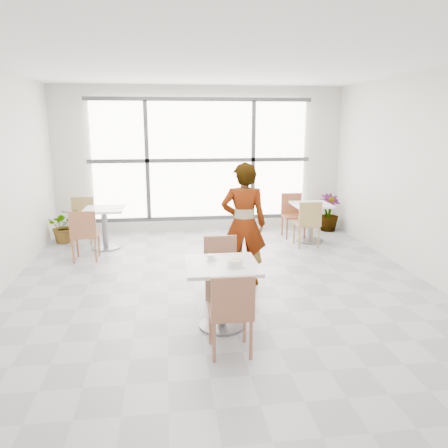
{
  "coord_description": "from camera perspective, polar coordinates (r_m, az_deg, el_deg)",
  "views": [
    {
      "loc": [
        -0.71,
        -5.76,
        2.28
      ],
      "look_at": [
        0.0,
        -0.3,
        1.0
      ],
      "focal_mm": 35.38,
      "sensor_mm": 36.0,
      "label": 1
    }
  ],
  "objects": [
    {
      "name": "plant_left",
      "position": [
        9.02,
        -19.95,
        -0.19
      ],
      "size": [
        0.73,
        0.68,
        0.66
      ],
      "primitive_type": "imported",
      "rotation": [
        0.0,
        0.0,
        0.33
      ],
      "color": "#44743E",
      "rests_on": "ground"
    },
    {
      "name": "chair_near",
      "position": [
        4.38,
        0.96,
        -10.92
      ],
      "size": [
        0.42,
        0.42,
        0.87
      ],
      "rotation": [
        0.0,
        0.0,
        3.14
      ],
      "color": "#955E45",
      "rests_on": "ground"
    },
    {
      "name": "coffee_cup",
      "position": [
        5.0,
        -1.68,
        -4.38
      ],
      "size": [
        0.16,
        0.13,
        0.07
      ],
      "color": "white",
      "rests_on": "main_table"
    },
    {
      "name": "oatmeal_bowl",
      "position": [
        4.78,
        1.49,
        -5.03
      ],
      "size": [
        0.21,
        0.21,
        0.09
      ],
      "color": "silver",
      "rests_on": "main_table"
    },
    {
      "name": "wall_front",
      "position": [
        2.5,
        9.55,
        -5.33
      ],
      "size": [
        6.0,
        0.0,
        6.0
      ],
      "primitive_type": "plane",
      "rotation": [
        -1.57,
        0.0,
        0.0
      ],
      "color": "silver",
      "rests_on": "ground"
    },
    {
      "name": "wall_right",
      "position": [
        6.9,
        25.32,
        5.34
      ],
      "size": [
        0.0,
        7.0,
        7.0
      ],
      "primitive_type": "plane",
      "rotation": [
        1.57,
        0.0,
        -1.57
      ],
      "color": "silver",
      "rests_on": "ground"
    },
    {
      "name": "bg_chair_right_far",
      "position": [
        9.01,
        8.85,
        1.54
      ],
      "size": [
        0.42,
        0.42,
        0.87
      ],
      "color": "#9F5334",
      "rests_on": "ground"
    },
    {
      "name": "bg_chair_left_near",
      "position": [
        7.64,
        -17.6,
        -1.01
      ],
      "size": [
        0.42,
        0.42,
        0.87
      ],
      "rotation": [
        0.0,
        0.0,
        3.14
      ],
      "color": "#9A5E3D",
      "rests_on": "ground"
    },
    {
      "name": "chair_far",
      "position": [
        5.59,
        -0.36,
        -5.48
      ],
      "size": [
        0.42,
        0.42,
        0.87
      ],
      "color": "#8D5C46",
      "rests_on": "ground"
    },
    {
      "name": "plant_right",
      "position": [
        9.65,
        13.37,
        1.45
      ],
      "size": [
        0.47,
        0.47,
        0.79
      ],
      "primitive_type": "imported",
      "rotation": [
        0.0,
        0.0,
        0.08
      ],
      "color": "#598241",
      "rests_on": "ground"
    },
    {
      "name": "bg_chair_right_near",
      "position": [
        8.25,
        10.82,
        0.39
      ],
      "size": [
        0.42,
        0.42,
        0.87
      ],
      "rotation": [
        0.0,
        0.0,
        3.14
      ],
      "color": "#A5864C",
      "rests_on": "ground"
    },
    {
      "name": "bg_table_left",
      "position": [
        8.33,
        -15.18,
        0.19
      ],
      "size": [
        0.7,
        0.7,
        0.75
      ],
      "color": "white",
      "rests_on": "ground"
    },
    {
      "name": "bg_table_right",
      "position": [
        8.67,
        11.16,
        0.9
      ],
      "size": [
        0.7,
        0.7,
        0.75
      ],
      "color": "white",
      "rests_on": "ground"
    },
    {
      "name": "main_table",
      "position": [
        4.96,
        -0.28,
        -7.66
      ],
      "size": [
        0.8,
        0.8,
        0.75
      ],
      "color": "silver",
      "rests_on": "ground"
    },
    {
      "name": "window",
      "position": [
        9.26,
        -3.01,
        8.24
      ],
      "size": [
        4.6,
        0.07,
        2.52
      ],
      "color": "white",
      "rests_on": "ground"
    },
    {
      "name": "person",
      "position": [
        6.2,
        2.56,
        -0.05
      ],
      "size": [
        0.69,
        0.5,
        1.75
      ],
      "primitive_type": "imported",
      "rotation": [
        0.0,
        0.0,
        3.0
      ],
      "color": "black",
      "rests_on": "ground"
    },
    {
      "name": "wall_back",
      "position": [
        9.32,
        -3.04,
        8.27
      ],
      "size": [
        6.0,
        0.0,
        6.0
      ],
      "primitive_type": "plane",
      "rotation": [
        1.57,
        0.0,
        0.0
      ],
      "color": "silver",
      "rests_on": "ground"
    },
    {
      "name": "ceiling",
      "position": [
        5.85,
        -0.4,
        20.16
      ],
      "size": [
        7.0,
        7.0,
        0.0
      ],
      "primitive_type": "plane",
      "rotation": [
        3.14,
        0.0,
        0.0
      ],
      "color": "white",
      "rests_on": "ground"
    },
    {
      "name": "bg_chair_left_far",
      "position": [
        8.88,
        -17.82,
        0.89
      ],
      "size": [
        0.42,
        0.42,
        0.87
      ],
      "color": "#9A814B",
      "rests_on": "ground"
    },
    {
      "name": "floor",
      "position": [
        6.24,
        -0.36,
        -8.36
      ],
      "size": [
        7.0,
        7.0,
        0.0
      ],
      "primitive_type": "plane",
      "color": "#9E9EA5",
      "rests_on": "ground"
    }
  ]
}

